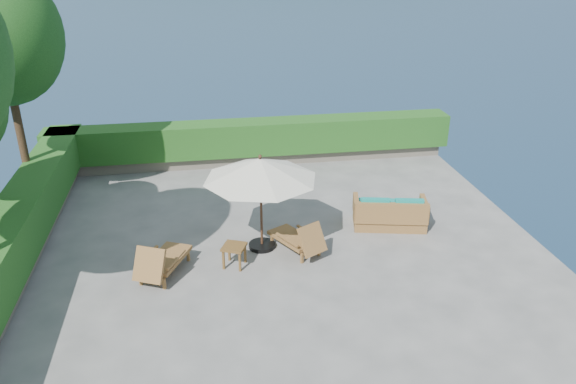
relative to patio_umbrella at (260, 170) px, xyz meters
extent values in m
plane|color=gray|center=(0.39, -0.26, -1.91)|extent=(12.00, 12.00, 0.00)
cube|color=#565045|center=(0.39, -0.26, -3.46)|extent=(12.00, 12.00, 3.00)
plane|color=#182D4B|center=(0.39, -0.26, -4.91)|extent=(600.00, 600.00, 0.00)
cube|color=#696254|center=(0.39, 5.34, -1.73)|extent=(12.00, 0.60, 0.36)
cube|color=#696254|center=(-5.21, -0.26, -1.73)|extent=(0.60, 12.00, 0.36)
cube|color=#1A4814|center=(0.39, 5.34, -1.06)|extent=(12.40, 0.90, 1.00)
cube|color=#1A4814|center=(-5.21, -0.26, -1.06)|extent=(0.90, 12.40, 1.00)
cylinder|color=#49311C|center=(-5.61, 2.94, 0.43)|extent=(0.20, 0.20, 4.68)
ellipsoid|color=#183E13|center=(-5.61, 2.94, 2.51)|extent=(2.80, 2.80, 3.22)
cylinder|color=black|center=(0.00, 0.00, -1.86)|extent=(0.69, 0.69, 0.10)
cylinder|color=#382214|center=(0.00, 0.00, -0.82)|extent=(0.06, 0.06, 2.18)
cone|color=beige|center=(0.00, 0.00, 0.02)|extent=(2.88, 2.88, 0.48)
sphere|color=#382214|center=(0.00, 0.00, 0.31)|extent=(0.09, 0.09, 0.08)
cube|color=olive|center=(-2.62, -1.13, -1.79)|extent=(0.08, 0.08, 0.24)
cube|color=olive|center=(-2.14, -1.35, -1.79)|extent=(0.08, 0.08, 0.24)
cube|color=olive|center=(-2.14, -0.11, -1.79)|extent=(0.08, 0.08, 0.24)
cube|color=olive|center=(-1.66, -0.33, -1.79)|extent=(0.08, 0.08, 0.24)
cube|color=olive|center=(-2.10, -0.65, -1.63)|extent=(1.08, 1.37, 0.08)
cube|color=olive|center=(-2.40, -1.29, -1.37)|extent=(0.73, 0.62, 0.66)
cube|color=olive|center=(-2.47, -0.68, -1.49)|extent=(0.39, 0.75, 0.05)
cube|color=olive|center=(-1.89, -0.95, -1.49)|extent=(0.39, 0.75, 0.05)
cube|color=olive|center=(0.78, -0.82, -1.79)|extent=(0.07, 0.07, 0.23)
cube|color=olive|center=(1.21, -0.58, -1.79)|extent=(0.07, 0.07, 0.23)
cube|color=olive|center=(0.25, 0.11, -1.79)|extent=(0.07, 0.07, 0.23)
cube|color=olive|center=(0.68, 0.35, -1.79)|extent=(0.07, 0.07, 0.23)
cube|color=olive|center=(0.68, -0.16, -1.64)|extent=(1.08, 1.30, 0.08)
cube|color=olive|center=(1.01, -0.74, -1.39)|extent=(0.70, 0.62, 0.62)
cube|color=olive|center=(0.51, -0.46, -1.51)|extent=(0.42, 0.69, 0.04)
cube|color=olive|center=(1.04, -0.16, -1.51)|extent=(0.42, 0.69, 0.04)
cube|color=brown|center=(-0.91, -0.79, -1.69)|extent=(0.06, 0.06, 0.44)
cube|color=brown|center=(-0.58, -0.94, -1.69)|extent=(0.06, 0.06, 0.44)
cube|color=brown|center=(-0.77, -0.46, -1.69)|extent=(0.06, 0.06, 0.44)
cube|color=brown|center=(-0.44, -0.60, -1.69)|extent=(0.06, 0.06, 0.44)
cube|color=brown|center=(-0.68, -0.70, -1.44)|extent=(0.61, 0.61, 0.05)
cube|color=olive|center=(3.21, 0.57, -1.72)|extent=(1.87, 1.21, 0.38)
cube|color=olive|center=(3.12, 0.18, -1.38)|extent=(1.71, 0.50, 0.53)
cube|color=olive|center=(2.41, 0.74, -1.43)|extent=(0.30, 0.87, 0.43)
cube|color=olive|center=(4.01, 0.39, -1.43)|extent=(0.30, 0.87, 0.43)
cube|color=#12857A|center=(2.83, 0.70, -1.44)|extent=(0.88, 0.83, 0.17)
cube|color=#12857A|center=(3.61, 0.53, -1.44)|extent=(0.88, 0.83, 0.17)
cube|color=#12857A|center=(2.75, 0.36, -1.22)|extent=(0.68, 0.27, 0.34)
cube|color=#12857A|center=(3.54, 0.18, -1.22)|extent=(0.68, 0.27, 0.34)
camera|label=1|loc=(-1.21, -11.14, 4.53)|focal=35.00mm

